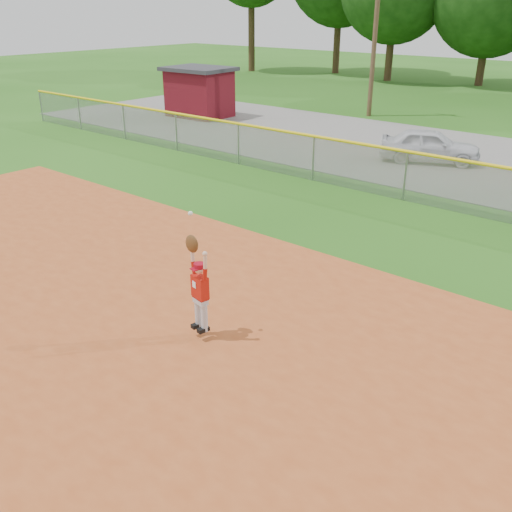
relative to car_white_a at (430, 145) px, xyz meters
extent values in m
plane|color=#255B14|center=(1.35, -14.76, -0.65)|extent=(120.00, 120.00, 0.00)
cube|color=slate|center=(1.35, 1.24, -0.63)|extent=(44.00, 10.00, 0.03)
imported|color=silver|center=(0.00, 0.00, 0.00)|extent=(3.91, 2.83, 1.24)
cube|color=#520B13|center=(-13.37, 1.28, 0.52)|extent=(3.11, 2.40, 2.34)
cube|color=#333338|center=(-13.37, 1.28, 1.78)|extent=(3.50, 2.79, 0.19)
cube|color=gray|center=(1.35, -4.76, 0.10)|extent=(40.00, 0.03, 1.50)
cylinder|color=yellow|center=(1.35, -4.76, 0.85)|extent=(40.00, 0.10, 0.10)
cylinder|color=gray|center=(-18.65, -4.76, 0.10)|extent=(0.06, 0.06, 1.50)
cylinder|color=gray|center=(-15.31, -4.76, 0.10)|extent=(0.06, 0.06, 1.50)
cylinder|color=gray|center=(-11.98, -4.76, 0.10)|extent=(0.06, 0.06, 1.50)
cylinder|color=gray|center=(-8.65, -4.76, 0.10)|extent=(0.06, 0.06, 1.50)
cylinder|color=gray|center=(-5.31, -4.76, 0.10)|extent=(0.06, 0.06, 1.50)
cylinder|color=gray|center=(-1.98, -4.76, 0.10)|extent=(0.06, 0.06, 1.50)
cylinder|color=gray|center=(1.35, -4.76, 0.10)|extent=(0.06, 0.06, 1.50)
cylinder|color=#4C3823|center=(-6.65, 7.24, 3.85)|extent=(0.24, 0.24, 9.00)
cylinder|color=#422D1C|center=(-25.90, 20.26, 2.29)|extent=(0.56, 0.56, 5.87)
cylinder|color=#422D1C|center=(-19.26, 23.65, 2.40)|extent=(0.56, 0.56, 6.10)
cylinder|color=#422D1C|center=(-13.27, 21.77, 1.57)|extent=(0.56, 0.56, 4.43)
cylinder|color=#422D1C|center=(-6.72, 23.41, 1.41)|extent=(0.56, 0.56, 4.11)
cylinder|color=silver|center=(2.11, -14.24, -0.18)|extent=(0.14, 0.14, 0.53)
cylinder|color=silver|center=(2.30, -14.27, -0.18)|extent=(0.14, 0.14, 0.53)
cube|color=black|center=(2.11, -14.27, -0.41)|extent=(0.15, 0.23, 0.07)
cube|color=black|center=(2.30, -14.31, -0.41)|extent=(0.15, 0.23, 0.07)
cube|color=silver|center=(2.21, -14.26, 0.12)|extent=(0.30, 0.20, 0.11)
cube|color=maroon|center=(2.21, -14.26, 0.18)|extent=(0.31, 0.21, 0.04)
cube|color=#A9150C|center=(2.21, -14.26, 0.38)|extent=(0.35, 0.23, 0.41)
cube|color=white|center=(2.15, -14.34, 0.44)|extent=(0.10, 0.02, 0.12)
sphere|color=beige|center=(2.21, -14.26, 0.73)|extent=(0.21, 0.21, 0.18)
cylinder|color=maroon|center=(2.21, -14.26, 0.78)|extent=(0.22, 0.22, 0.09)
cube|color=maroon|center=(2.19, -14.35, 0.75)|extent=(0.16, 0.13, 0.02)
cylinder|color=#A9150C|center=(2.04, -14.22, 0.69)|extent=(0.12, 0.09, 0.22)
cylinder|color=beige|center=(2.02, -14.22, 0.92)|extent=(0.09, 0.08, 0.24)
ellipsoid|color=#4C2D14|center=(2.02, -14.22, 1.12)|extent=(0.30, 0.18, 0.32)
sphere|color=white|center=(2.02, -14.22, 1.66)|extent=(0.10, 0.10, 0.08)
cylinder|color=#A9150C|center=(2.38, -14.29, 0.69)|extent=(0.12, 0.09, 0.22)
cylinder|color=beige|center=(2.40, -14.29, 0.92)|extent=(0.09, 0.08, 0.24)
sphere|color=beige|center=(2.40, -14.29, 1.07)|extent=(0.10, 0.10, 0.09)
camera|label=1|loc=(8.54, -20.33, 4.82)|focal=40.00mm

